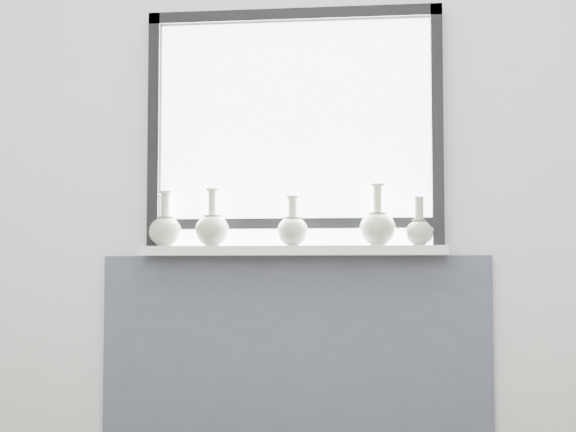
# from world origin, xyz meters

# --- Properties ---
(back_wall) EXTENTS (3.60, 0.02, 2.60)m
(back_wall) POSITION_xyz_m (0.00, 1.81, 1.30)
(back_wall) COLOR silver
(back_wall) RESTS_ON ground
(apron_panel) EXTENTS (1.70, 0.03, 0.86)m
(apron_panel) POSITION_xyz_m (0.00, 1.78, 0.43)
(apron_panel) COLOR #454D5D
(apron_panel) RESTS_ON ground
(windowsill) EXTENTS (1.32, 0.18, 0.04)m
(windowsill) POSITION_xyz_m (0.00, 1.71, 0.88)
(windowsill) COLOR white
(windowsill) RESTS_ON apron_panel
(window) EXTENTS (1.30, 0.06, 1.05)m
(window) POSITION_xyz_m (0.00, 1.77, 1.44)
(window) COLOR black
(window) RESTS_ON windowsill
(vase_a) EXTENTS (0.14, 0.14, 0.24)m
(vase_a) POSITION_xyz_m (-0.56, 1.71, 0.98)
(vase_a) COLOR #A1B492
(vase_a) RESTS_ON windowsill
(vase_b) EXTENTS (0.15, 0.15, 0.25)m
(vase_b) POSITION_xyz_m (-0.35, 1.69, 0.98)
(vase_b) COLOR #A1B492
(vase_b) RESTS_ON windowsill
(vase_c) EXTENTS (0.14, 0.14, 0.22)m
(vase_c) POSITION_xyz_m (0.00, 1.69, 0.97)
(vase_c) COLOR #A1B492
(vase_c) RESTS_ON windowsill
(vase_d) EXTENTS (0.16, 0.16, 0.26)m
(vase_d) POSITION_xyz_m (0.37, 1.70, 0.98)
(vase_d) COLOR #A1B492
(vase_d) RESTS_ON windowsill
(vase_e) EXTENTS (0.12, 0.12, 0.21)m
(vase_e) POSITION_xyz_m (0.54, 1.69, 0.97)
(vase_e) COLOR #A1B492
(vase_e) RESTS_ON windowsill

